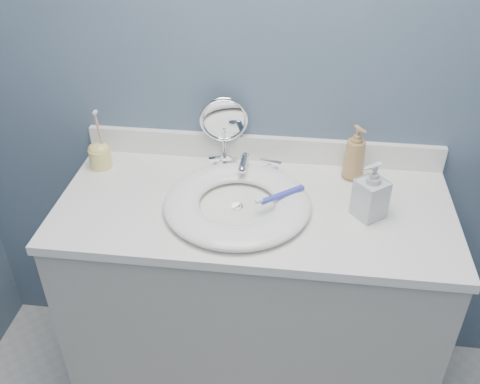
% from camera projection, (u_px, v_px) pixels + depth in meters
% --- Properties ---
extents(back_wall, '(2.20, 0.02, 2.40)m').
position_uv_depth(back_wall, '(265.00, 71.00, 1.69)').
color(back_wall, '#4A5F70').
rests_on(back_wall, ground).
extents(vanity_cabinet, '(1.20, 0.55, 0.85)m').
position_uv_depth(vanity_cabinet, '(253.00, 306.00, 1.91)').
color(vanity_cabinet, '#AFAAA0').
rests_on(vanity_cabinet, ground).
extents(countertop, '(1.22, 0.57, 0.03)m').
position_uv_depth(countertop, '(254.00, 207.00, 1.66)').
color(countertop, white).
rests_on(countertop, vanity_cabinet).
extents(backsplash, '(1.22, 0.02, 0.09)m').
position_uv_depth(backsplash, '(262.00, 148.00, 1.84)').
color(backsplash, white).
rests_on(backsplash, countertop).
extents(basin, '(0.45, 0.45, 0.04)m').
position_uv_depth(basin, '(237.00, 203.00, 1.62)').
color(basin, white).
rests_on(basin, countertop).
extents(drain, '(0.04, 0.04, 0.01)m').
position_uv_depth(drain, '(237.00, 207.00, 1.63)').
color(drain, silver).
rests_on(drain, countertop).
extents(faucet, '(0.25, 0.13, 0.07)m').
position_uv_depth(faucet, '(245.00, 166.00, 1.78)').
color(faucet, silver).
rests_on(faucet, countertop).
extents(makeup_mirror, '(0.16, 0.09, 0.24)m').
position_uv_depth(makeup_mirror, '(224.00, 127.00, 1.78)').
color(makeup_mirror, silver).
rests_on(makeup_mirror, countertop).
extents(soap_bottle_amber, '(0.10, 0.10, 0.19)m').
position_uv_depth(soap_bottle_amber, '(355.00, 153.00, 1.72)').
color(soap_bottle_amber, '#AC824E').
rests_on(soap_bottle_amber, countertop).
extents(soap_bottle_clear, '(0.12, 0.12, 0.18)m').
position_uv_depth(soap_bottle_clear, '(372.00, 190.00, 1.55)').
color(soap_bottle_clear, silver).
rests_on(soap_bottle_clear, countertop).
extents(toothbrush_holder, '(0.07, 0.07, 0.21)m').
position_uv_depth(toothbrush_holder, '(100.00, 154.00, 1.80)').
color(toothbrush_holder, '#EED977').
rests_on(toothbrush_holder, countertop).
extents(toothbrush_lying, '(0.14, 0.12, 0.02)m').
position_uv_depth(toothbrush_lying, '(281.00, 195.00, 1.61)').
color(toothbrush_lying, '#3643C2').
rests_on(toothbrush_lying, basin).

